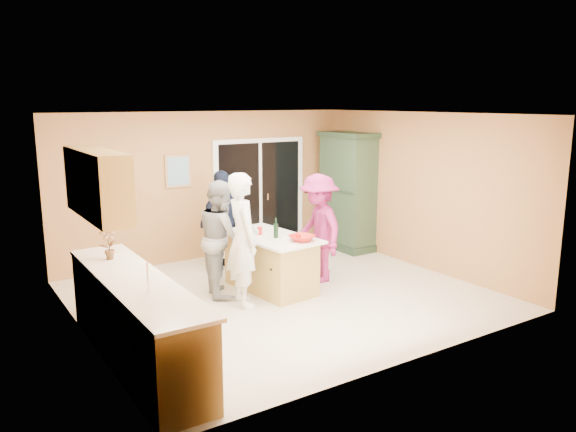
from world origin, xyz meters
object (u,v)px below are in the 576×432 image
woman_navy (224,220)px  woman_white (243,240)px  kitchen_island (271,264)px  woman_grey (222,238)px  green_hutch (348,193)px  woman_magenta (319,228)px

woman_navy → woman_white: bearing=56.7°
kitchen_island → woman_grey: 0.85m
woman_grey → woman_navy: (0.61, 1.15, -0.01)m
green_hutch → kitchen_island: bearing=-152.7°
green_hutch → woman_navy: (-2.57, 0.09, -0.24)m
kitchen_island → green_hutch: size_ratio=0.75×
green_hutch → woman_grey: bearing=-161.5°
green_hutch → woman_white: size_ratio=1.20×
woman_navy → woman_grey: bearing=47.0°
kitchen_island → woman_magenta: (0.85, -0.04, 0.45)m
woman_white → woman_navy: size_ratio=1.11×
woman_magenta → woman_white: bearing=-71.8°
woman_magenta → woman_grey: bearing=-92.7°
kitchen_island → woman_grey: (-0.69, 0.22, 0.45)m
kitchen_island → green_hutch: (2.49, 1.29, 0.69)m
kitchen_island → green_hutch: bearing=21.3°
woman_grey → kitchen_island: bearing=-93.0°
woman_white → woman_magenta: (1.48, 0.29, -0.08)m
kitchen_island → woman_white: woman_white is taller
woman_navy → woman_magenta: 1.70m
green_hutch → woman_navy: green_hutch is taller
green_hutch → woman_magenta: 2.12m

